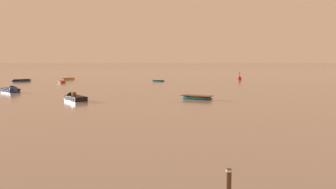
{
  "coord_description": "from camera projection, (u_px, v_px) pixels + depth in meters",
  "views": [
    {
      "loc": [
        -23.3,
        -18.23,
        5.37
      ],
      "look_at": [
        -22.77,
        34.65,
        0.43
      ],
      "focal_mm": 41.93,
      "sensor_mm": 36.0,
      "label": 1
    }
  ],
  "objects": [
    {
      "name": "channel_buoy",
      "position": [
        240.0,
        78.0,
        96.55
      ],
      "size": [
        0.9,
        0.9,
        2.3
      ],
      "color": "red",
      "rests_on": "ground"
    },
    {
      "name": "motorboat_moored_1",
      "position": [
        74.0,
        98.0,
        50.27
      ],
      "size": [
        3.88,
        4.71,
        1.58
      ],
      "rotation": [
        0.0,
        0.0,
        2.16
      ],
      "color": "black",
      "rests_on": "ground"
    },
    {
      "name": "motorboat_moored_2",
      "position": [
        12.0,
        91.0,
        61.8
      ],
      "size": [
        4.31,
        4.5,
        1.59
      ],
      "rotation": [
        0.0,
        0.0,
        5.45
      ],
      "color": "navy",
      "rests_on": "ground"
    },
    {
      "name": "rowboat_moored_0",
      "position": [
        158.0,
        81.0,
        90.82
      ],
      "size": [
        3.56,
        2.84,
        0.55
      ],
      "rotation": [
        0.0,
        0.0,
        2.58
      ],
      "color": "#197084",
      "rests_on": "ground"
    },
    {
      "name": "rowboat_moored_3",
      "position": [
        21.0,
        81.0,
        90.2
      ],
      "size": [
        4.4,
        4.16,
        0.71
      ],
      "rotation": [
        0.0,
        0.0,
        0.73
      ],
      "color": "navy",
      "rests_on": "ground"
    },
    {
      "name": "rowboat_moored_2",
      "position": [
        197.0,
        98.0,
        51.28
      ],
      "size": [
        4.58,
        3.56,
        0.7
      ],
      "rotation": [
        0.0,
        0.0,
        5.75
      ],
      "color": "#197084",
      "rests_on": "ground"
    },
    {
      "name": "rowboat_moored_6",
      "position": [
        62.0,
        82.0,
        85.29
      ],
      "size": [
        2.9,
        3.96,
        0.6
      ],
      "rotation": [
        0.0,
        0.0,
        2.05
      ],
      "color": "red",
      "rests_on": "ground"
    },
    {
      "name": "rowboat_moored_5",
      "position": [
        69.0,
        79.0,
        96.93
      ],
      "size": [
        3.03,
        4.27,
        0.64
      ],
      "rotation": [
        0.0,
        0.0,
        4.26
      ],
      "color": "gold",
      "rests_on": "ground"
    }
  ]
}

